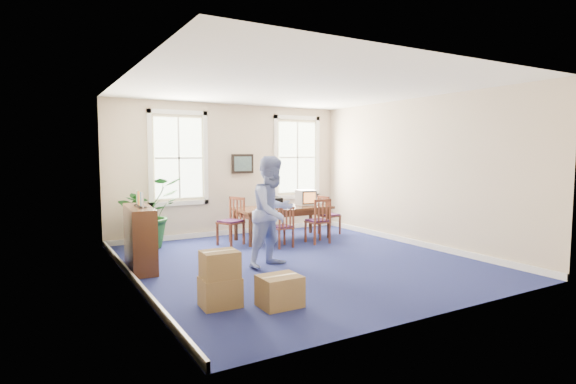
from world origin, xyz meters
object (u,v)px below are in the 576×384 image
credenza (140,238)px  potted_plant (147,213)px  crt_tv (306,197)px  conference_table (283,223)px  man (273,212)px  cardboard_boxes (231,274)px  chair_near_left (282,227)px

credenza → potted_plant: potted_plant is taller
crt_tv → conference_table: bearing=-170.3°
crt_tv → man: bearing=-128.3°
man → potted_plant: bearing=102.3°
conference_table → potted_plant: 3.05m
conference_table → cardboard_boxes: 4.49m
conference_table → credenza: 3.66m
crt_tv → potted_plant: size_ratio=0.29×
conference_table → crt_tv: crt_tv is taller
conference_table → credenza: size_ratio=1.62×
crt_tv → man: 2.97m
man → credenza: bearing=137.0°
credenza → cardboard_boxes: size_ratio=1.02×
crt_tv → cardboard_boxes: size_ratio=0.32×
conference_table → chair_near_left: bearing=-120.2°
chair_near_left → potted_plant: potted_plant is taller
conference_table → potted_plant: potted_plant is taller
potted_plant → cardboard_boxes: size_ratio=1.10×
cardboard_boxes → potted_plant: bearing=92.3°
chair_near_left → cardboard_boxes: (-2.34, -2.75, -0.05)m
man → potted_plant: man is taller
conference_table → crt_tv: 0.87m
conference_table → chair_near_left: size_ratio=2.52×
conference_table → man: 2.59m
conference_table → credenza: bearing=-161.6°
crt_tv → chair_near_left: (-1.12, -0.81, -0.50)m
man → cardboard_boxes: man is taller
man → credenza: (-2.10, 0.99, -0.44)m
conference_table → potted_plant: bearing=168.7°
crt_tv → man: (-2.05, -2.15, 0.03)m
man → potted_plant: (-1.58, 2.73, -0.23)m
chair_near_left → cardboard_boxes: size_ratio=0.65×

